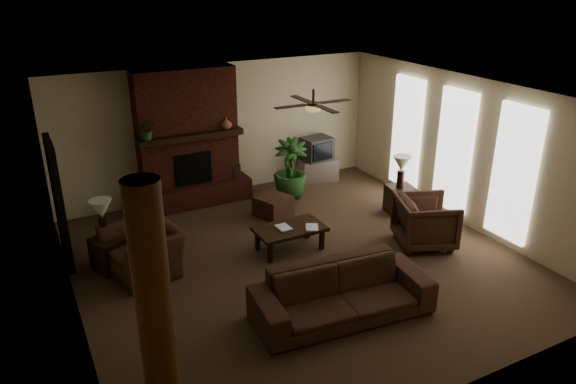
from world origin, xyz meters
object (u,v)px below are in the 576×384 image
tv_stand (318,169)px  coffee_table (290,230)px  sofa (343,285)px  lamp_left (102,212)px  armchair_left (143,244)px  side_table_right (400,200)px  floor_vase (233,177)px  side_table_left (111,253)px  armchair_right (426,220)px  floor_plant (290,181)px  ottoman (273,206)px  lamp_right (402,166)px  log_column (155,312)px

tv_stand → coffee_table: bearing=-118.3°
sofa → lamp_left: (-2.66, 2.90, 0.51)m
sofa → lamp_left: bearing=138.1°
armchair_left → side_table_right: size_ratio=2.13×
floor_vase → side_table_left: floor_vase is taller
coffee_table → side_table_right: (2.69, 0.37, -0.10)m
sofa → armchair_right: bearing=30.1°
tv_stand → armchair_right: bearing=-79.4°
floor_plant → side_table_left: bearing=-161.6°
floor_plant → lamp_left: size_ratio=1.95×
sofa → ottoman: sofa is taller
lamp_right → armchair_right: bearing=-109.3°
side_table_left → lamp_right: lamp_right is taller
log_column → coffee_table: (2.99, 2.82, -1.03)m
armchair_left → side_table_left: armchair_left is taller
log_column → tv_stand: 7.68m
coffee_table → sofa: bearing=-97.2°
side_table_right → coffee_table: bearing=-172.2°
coffee_table → side_table_left: side_table_left is taller
side_table_left → sofa: bearing=-47.4°
side_table_right → lamp_right: size_ratio=0.85×
armchair_left → floor_plant: bearing=102.4°
tv_stand → floor_plant: 1.24m
armchair_right → floor_plant: 3.24m
log_column → side_table_right: size_ratio=5.09×
coffee_table → floor_vase: size_ratio=1.56×
side_table_left → lamp_right: bearing=-4.2°
log_column → side_table_right: bearing=29.3°
tv_stand → lamp_right: bearing=-68.3°
sofa → coffee_table: size_ratio=2.09×
lamp_left → lamp_right: size_ratio=1.00×
ottoman → side_table_left: bearing=-168.7°
ottoman → floor_plant: bearing=42.6°
armchair_right → lamp_left: bearing=92.2°
coffee_table → ottoman: 1.48m
coffee_table → lamp_left: size_ratio=1.85×
log_column → side_table_left: log_column is taller
coffee_table → tv_stand: size_ratio=1.41×
coffee_table → ottoman: bearing=75.2°
lamp_left → side_table_right: size_ratio=1.18×
coffee_table → ottoman: coffee_table is taller
log_column → side_table_left: bearing=88.1°
armchair_left → armchair_right: bearing=60.4°
floor_plant → coffee_table: bearing=-118.0°
armchair_left → ottoman: 2.99m
armchair_right → floor_plant: size_ratio=0.76×
armchair_left → lamp_left: lamp_left is taller
coffee_table → side_table_left: bearing=165.0°
sofa → floor_plant: sofa is taller
floor_plant → side_table_left: 4.21m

